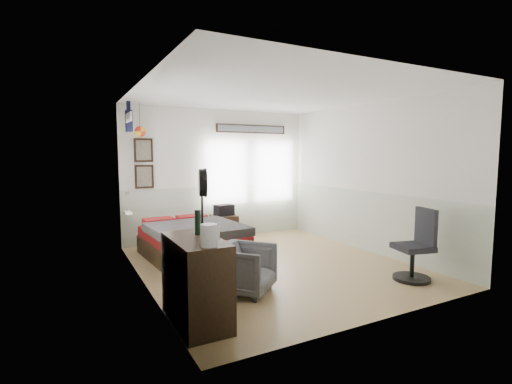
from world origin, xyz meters
TOP-DOWN VIEW (x-y plane):
  - ground_plane at (0.00, 0.00)m, footprint 4.00×4.50m
  - room_shell at (-0.08, 0.19)m, footprint 4.02×4.52m
  - wall_decor at (-1.10, 1.96)m, footprint 3.55×1.32m
  - bed at (-1.04, 0.94)m, footprint 1.51×2.03m
  - dresser at (-1.74, -1.36)m, footprint 0.48×1.00m
  - armchair at (-0.92, -0.85)m, footprint 0.95×0.95m
  - nightstand at (-0.02, 1.97)m, footprint 0.59×0.50m
  - task_chair at (1.43, -1.54)m, footprint 0.55×0.55m
  - kettle at (-1.73, -1.75)m, footprint 0.19×0.16m
  - bottle at (-1.66, -1.20)m, footprint 0.07×0.07m
  - stand_fan at (-1.67, -1.41)m, footprint 0.15×0.29m
  - black_bag at (-0.02, 1.97)m, footprint 0.41×0.30m

SIDE VIEW (x-z plane):
  - ground_plane at x=0.00m, z-range -0.01..0.00m
  - nightstand at x=-0.02m, z-range 0.00..0.52m
  - bed at x=-1.04m, z-range -0.01..0.61m
  - armchair at x=-0.92m, z-range 0.00..0.62m
  - task_chair at x=1.43m, z-range -0.09..0.92m
  - dresser at x=-1.74m, z-range 0.00..0.90m
  - black_bag at x=-0.02m, z-range 0.52..0.74m
  - kettle at x=-1.73m, z-range 0.90..1.11m
  - bottle at x=-1.66m, z-range 0.90..1.17m
  - stand_fan at x=-1.67m, z-range 1.10..1.83m
  - room_shell at x=-0.08m, z-range 0.26..2.97m
  - wall_decor at x=-1.10m, z-range 1.38..2.82m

